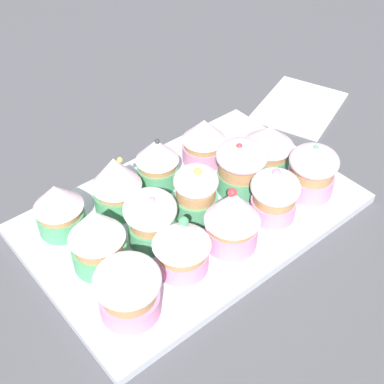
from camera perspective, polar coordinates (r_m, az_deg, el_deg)
ground_plane at (r=65.07cm, az=0.00°, el=-3.72°), size 180.00×180.00×3.00cm
baking_tray at (r=63.58cm, az=0.00°, el=-2.40°), size 38.88×25.40×1.20cm
cupcake_0 at (r=51.33cm, az=-7.02°, el=-10.49°), size 6.69×6.69×6.71cm
cupcake_1 at (r=54.65cm, az=-1.14°, el=-5.88°), size 6.27×6.27×6.85cm
cupcake_2 at (r=56.65cm, az=4.25°, el=-2.99°), size 6.26×6.26×8.02cm
cupcake_3 at (r=61.18cm, az=9.04°, el=-0.32°), size 5.85×5.85×6.56cm
cupcake_4 at (r=65.13cm, az=13.08°, el=2.29°), size 6.08×6.08×6.80cm
cupcake_5 at (r=55.08cm, az=-10.14°, el=-5.24°), size 6.06×6.06×7.98cm
cupcake_6 at (r=57.43cm, az=-4.57°, el=-2.82°), size 5.97×5.97×7.01cm
cupcake_7 at (r=60.53cm, az=0.64°, el=0.10°), size 5.25×5.25×7.21cm
cupcake_8 at (r=64.08cm, az=5.39°, el=2.82°), size 6.35×6.35×7.06cm
cupcake_9 at (r=67.58cm, az=8.55°, el=4.77°), size 6.65×6.65×6.59cm
cupcake_10 at (r=60.57cm, az=-14.42°, el=-1.67°), size 5.71×5.71×6.58cm
cupcake_11 at (r=61.53cm, az=-8.31°, el=0.95°), size 6.02×6.02×7.84cm
cupcake_12 at (r=64.71cm, az=-4.09°, el=3.24°), size 5.47×5.47×6.97cm
cupcake_13 at (r=68.61cm, az=1.30°, el=5.70°), size 5.81×5.81×6.40cm
napkin at (r=84.79cm, az=11.72°, el=9.28°), size 17.66×15.62×0.60cm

